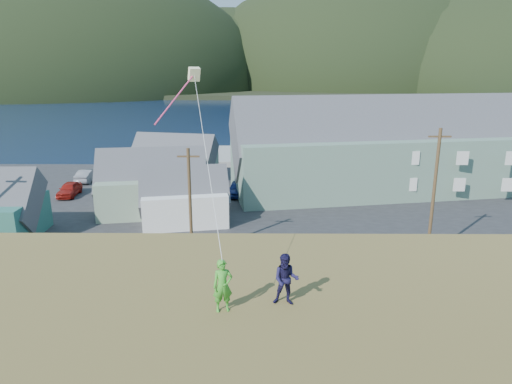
% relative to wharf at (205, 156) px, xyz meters
% --- Properties ---
extents(ground, '(900.00, 900.00, 0.00)m').
position_rel_wharf_xyz_m(ground, '(6.00, -40.00, -0.45)').
color(ground, '#0A1638').
rests_on(ground, ground).
extents(grass_strip, '(110.00, 8.00, 0.10)m').
position_rel_wharf_xyz_m(grass_strip, '(6.00, -42.00, -0.40)').
color(grass_strip, '#4C3D19').
rests_on(grass_strip, ground).
extents(waterfront_lot, '(72.00, 36.00, 0.12)m').
position_rel_wharf_xyz_m(waterfront_lot, '(6.00, -23.00, -0.39)').
color(waterfront_lot, '#28282B').
rests_on(waterfront_lot, ground).
extents(wharf, '(26.00, 14.00, 0.90)m').
position_rel_wharf_xyz_m(wharf, '(0.00, 0.00, 0.00)').
color(wharf, gray).
rests_on(wharf, ground).
extents(far_shore, '(900.00, 320.00, 2.00)m').
position_rel_wharf_xyz_m(far_shore, '(6.00, 290.00, 0.55)').
color(far_shore, black).
rests_on(far_shore, ground).
extents(far_hills, '(760.00, 265.00, 143.00)m').
position_rel_wharf_xyz_m(far_hills, '(41.59, 239.38, 1.55)').
color(far_hills, black).
rests_on(far_hills, ground).
extents(lodge, '(38.83, 17.08, 13.21)m').
position_rel_wharf_xyz_m(lodge, '(24.37, -19.06, 4.62)').
color(lodge, slate).
rests_on(lodge, waterfront_lot).
extents(shed_palegreen_near, '(11.39, 8.19, 7.64)m').
position_rel_wharf_xyz_m(shed_palegreen_near, '(-1.85, -27.27, 2.42)').
color(shed_palegreen_near, gray).
rests_on(shed_palegreen_near, waterfront_lot).
extents(shed_white, '(8.78, 6.64, 6.33)m').
position_rel_wharf_xyz_m(shed_white, '(1.82, -30.61, 1.99)').
color(shed_white, white).
rests_on(shed_white, waterfront_lot).
extents(shed_palegreen_far, '(11.49, 7.97, 7.06)m').
position_rel_wharf_xyz_m(shed_palegreen_far, '(-2.23, -13.70, 2.25)').
color(shed_palegreen_far, gray).
rests_on(shed_palegreen_far, waterfront_lot).
extents(utility_poles, '(35.79, 0.24, 9.69)m').
position_rel_wharf_xyz_m(utility_poles, '(4.03, -38.50, 4.16)').
color(utility_poles, '#47331E').
rests_on(utility_poles, waterfront_lot).
extents(parked_cars, '(24.07, 12.25, 1.57)m').
position_rel_wharf_xyz_m(parked_cars, '(-1.16, -18.62, 0.43)').
color(parked_cars, '#A11B13').
rests_on(parked_cars, waterfront_lot).
extents(kite_flyer_green, '(0.64, 0.50, 1.55)m').
position_rel_wharf_xyz_m(kite_flyer_green, '(7.61, -58.74, 7.52)').
color(kite_flyer_green, green).
rests_on(kite_flyer_green, hillside).
extents(kite_flyer_navy, '(0.81, 0.67, 1.55)m').
position_rel_wharf_xyz_m(kite_flyer_navy, '(9.41, -58.34, 7.53)').
color(kite_flyer_navy, '#18153B').
rests_on(kite_flyer_navy, hillside).
extents(kite_rig, '(1.50, 4.31, 9.55)m').
position_rel_wharf_xyz_m(kite_rig, '(5.82, -51.03, 12.94)').
color(kite_rig, '#FCFABF').
rests_on(kite_rig, ground).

